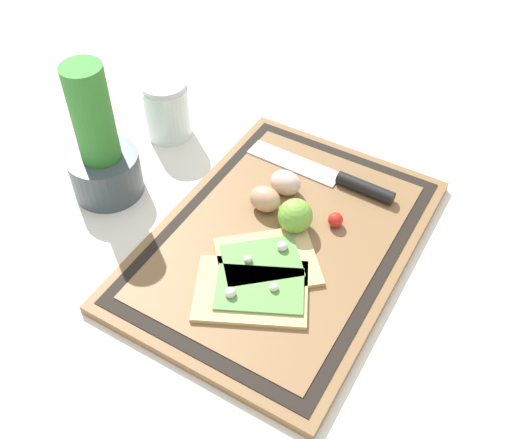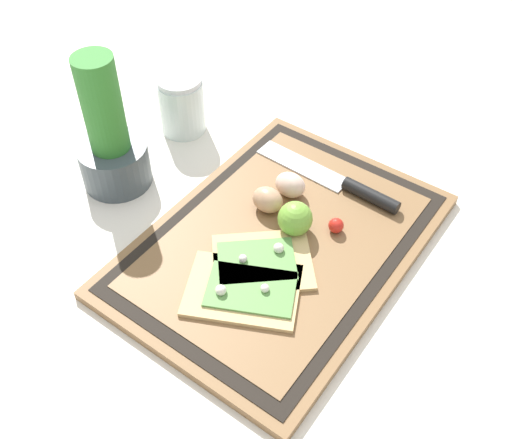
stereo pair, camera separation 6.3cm
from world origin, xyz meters
The scene contains 11 objects.
ground_plane centered at (0.00, 0.00, 0.00)m, with size 6.00×6.00×0.00m, color silver.
cutting_board centered at (0.00, 0.00, 0.01)m, with size 0.51×0.37×0.02m.
pizza_slice_near centered at (-0.11, -0.02, 0.02)m, with size 0.18×0.20×0.02m.
pizza_slice_far centered at (-0.06, 0.00, 0.02)m, with size 0.18×0.19×0.02m.
knife centered at (0.16, -0.03, 0.03)m, with size 0.05×0.27×0.02m.
egg_brown centered at (0.04, 0.05, 0.04)m, with size 0.04×0.05×0.04m, color tan.
egg_pink centered at (0.09, 0.04, 0.04)m, with size 0.04×0.05×0.04m, color beige.
lime centered at (0.03, -0.01, 0.05)m, with size 0.05×0.05×0.05m, color #70A838.
cherry_tomato_red centered at (0.07, -0.06, 0.03)m, with size 0.02×0.02×0.02m, color red.
herb_pot centered at (-0.04, 0.32, 0.08)m, with size 0.12×0.12×0.24m.
sauce_jar centered at (0.14, 0.32, 0.05)m, with size 0.08×0.08×0.11m.
Camera 2 is at (-0.52, -0.33, 0.71)m, focal length 42.00 mm.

